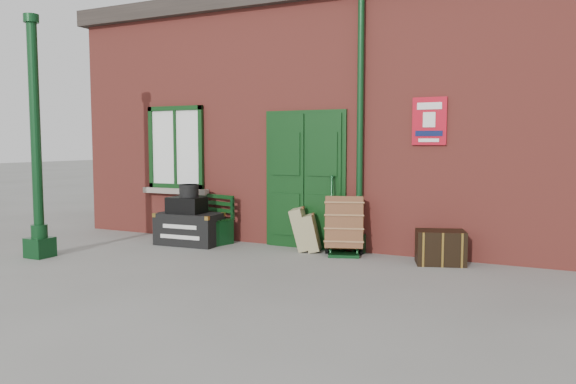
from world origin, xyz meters
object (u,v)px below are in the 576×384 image
Objects in this scene: houdini_trunk at (189,229)px; dark_trunk at (440,247)px; porter_trolley at (344,225)px; bench at (201,216)px.

dark_trunk is at bearing 0.32° from houdini_trunk.
houdini_trunk is 1.60× the size of dark_trunk.
houdini_trunk is 0.90× the size of porter_trolley.
bench is at bearing 94.70° from houdini_trunk.
bench is 2.15× the size of dark_trunk.
bench is 1.34× the size of houdini_trunk.
porter_trolley is 1.77× the size of dark_trunk.
bench is 2.74m from porter_trolley.
houdini_trunk is at bearing 168.51° from porter_trolley.
houdini_trunk is at bearing 165.17° from dark_trunk.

